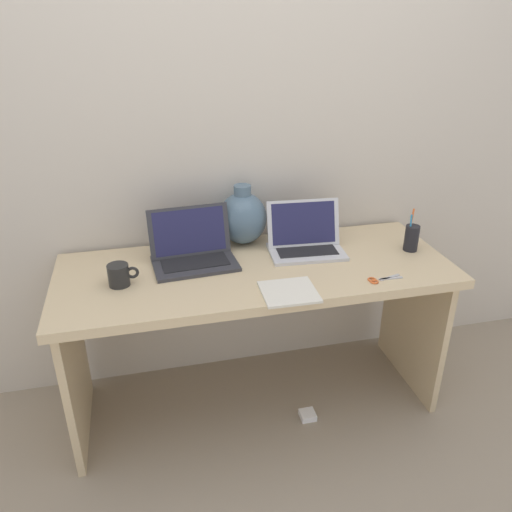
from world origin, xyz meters
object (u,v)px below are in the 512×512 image
at_px(coffee_mug, 119,275).
at_px(laptop_left, 192,249).
at_px(green_vase, 243,217).
at_px(power_brick, 308,415).
at_px(notebook_stack, 289,292).
at_px(pen_cup, 411,238).
at_px(laptop_right, 305,238).
at_px(scissors, 379,280).

bearing_deg(coffee_mug, laptop_left, 25.24).
xyz_separation_m(green_vase, power_brick, (0.21, -0.43, -0.84)).
distance_m(notebook_stack, pen_cup, 0.69).
bearing_deg(pen_cup, laptop_right, 166.79).
distance_m(green_vase, power_brick, 0.96).
height_order(scissors, power_brick, scissors).
bearing_deg(green_vase, laptop_right, -31.11).
relative_size(laptop_right, pen_cup, 1.78).
xyz_separation_m(laptop_right, scissors, (0.20, -0.34, -0.06)).
bearing_deg(green_vase, pen_cup, -20.02).
xyz_separation_m(notebook_stack, power_brick, (0.13, 0.08, -0.72)).
bearing_deg(scissors, notebook_stack, -177.92).
relative_size(coffee_mug, power_brick, 1.72).
bearing_deg(coffee_mug, green_vase, 27.48).
distance_m(notebook_stack, power_brick, 0.74).
height_order(laptop_right, scissors, laptop_right).
bearing_deg(laptop_left, notebook_stack, -48.17).
bearing_deg(laptop_left, scissors, -26.19).
relative_size(notebook_stack, power_brick, 2.99).
bearing_deg(laptop_left, pen_cup, -6.77).
bearing_deg(scissors, coffee_mug, 168.63).
distance_m(pen_cup, scissors, 0.35).
bearing_deg(scissors, laptop_left, 153.81).
xyz_separation_m(laptop_right, pen_cup, (0.46, -0.11, 0.00)).
distance_m(green_vase, scissors, 0.68).
bearing_deg(pen_cup, coffee_mug, -178.70).
height_order(green_vase, coffee_mug, green_vase).
relative_size(coffee_mug, scissors, 0.82).
height_order(green_vase, pen_cup, green_vase).
xyz_separation_m(laptop_left, pen_cup, (0.97, -0.11, 0.00)).
distance_m(green_vase, pen_cup, 0.76).
xyz_separation_m(green_vase, notebook_stack, (0.07, -0.51, -0.12)).
bearing_deg(laptop_right, laptop_left, 179.32).
bearing_deg(notebook_stack, laptop_left, 131.83).
bearing_deg(notebook_stack, coffee_mug, 160.93).
bearing_deg(scissors, laptop_right, 120.61).
height_order(laptop_left, power_brick, laptop_left).
bearing_deg(laptop_right, notebook_stack, -116.97).
height_order(laptop_left, notebook_stack, laptop_left).
relative_size(pen_cup, scissors, 1.31).
bearing_deg(scissors, pen_cup, 41.51).
bearing_deg(notebook_stack, pen_cup, 20.89).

